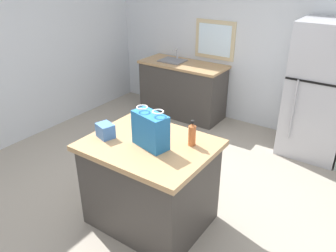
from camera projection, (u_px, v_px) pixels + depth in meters
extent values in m
plane|color=#9E9384|center=(160.00, 203.00, 3.66)|extent=(6.15, 6.15, 0.00)
cube|color=silver|center=(259.00, 40.00, 4.93)|extent=(5.13, 0.10, 2.66)
cube|color=#CCB78C|center=(215.00, 40.00, 5.27)|extent=(0.68, 0.04, 0.60)
cube|color=white|center=(214.00, 40.00, 5.26)|extent=(0.56, 0.02, 0.48)
cube|color=silver|center=(0.00, 50.00, 4.39)|extent=(0.10, 5.01, 2.66)
cube|color=#423D38|center=(150.00, 185.00, 3.25)|extent=(1.07, 0.84, 0.84)
cube|color=tan|center=(149.00, 145.00, 3.05)|extent=(1.15, 0.92, 0.05)
cube|color=#B7B7BC|center=(320.00, 91.00, 4.29)|extent=(0.75, 0.70, 1.75)
cube|color=black|center=(317.00, 83.00, 3.93)|extent=(0.73, 0.01, 0.02)
cylinder|color=#B7B7BC|center=(293.00, 110.00, 4.19)|extent=(0.02, 0.02, 0.79)
cube|color=#423D38|center=(183.00, 91.00, 5.61)|extent=(1.37, 0.57, 0.85)
cube|color=tan|center=(183.00, 64.00, 5.41)|extent=(1.41, 0.61, 0.04)
cube|color=slate|center=(172.00, 64.00, 5.53)|extent=(0.40, 0.32, 0.14)
cylinder|color=#B7B7BC|center=(177.00, 54.00, 5.57)|extent=(0.03, 0.03, 0.18)
cylinder|color=#B7B7BC|center=(175.00, 50.00, 5.48)|extent=(0.02, 0.14, 0.02)
cube|color=#236BAD|center=(150.00, 130.00, 2.92)|extent=(0.37, 0.24, 0.31)
torus|color=white|center=(142.00, 107.00, 2.88)|extent=(0.12, 0.12, 0.01)
torus|color=white|center=(158.00, 112.00, 2.79)|extent=(0.12, 0.12, 0.01)
cube|color=#4775B7|center=(105.00, 131.00, 3.12)|extent=(0.19, 0.17, 0.13)
cylinder|color=#C66633|center=(192.00, 136.00, 2.97)|extent=(0.07, 0.07, 0.19)
cone|color=#C66633|center=(192.00, 125.00, 2.92)|extent=(0.06, 0.06, 0.03)
cylinder|color=black|center=(192.00, 122.00, 2.91)|extent=(0.03, 0.03, 0.02)
torus|color=black|center=(142.00, 128.00, 3.30)|extent=(0.17, 0.17, 0.01)
sphere|color=#19666B|center=(146.00, 128.00, 3.24)|extent=(0.06, 0.06, 0.06)
sphere|color=#19666B|center=(137.00, 124.00, 3.33)|extent=(0.06, 0.06, 0.06)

